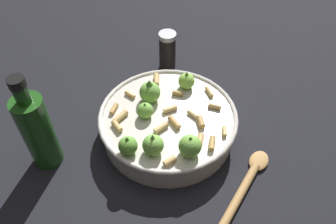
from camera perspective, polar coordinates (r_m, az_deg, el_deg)
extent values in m
plane|color=black|center=(0.73, 0.00, -3.45)|extent=(2.40, 2.40, 0.00)
cylinder|color=beige|center=(0.71, 0.00, -2.05)|extent=(0.27, 0.27, 0.05)
torus|color=beige|center=(0.69, 0.00, -0.57)|extent=(0.29, 0.29, 0.01)
sphere|color=#75B247|center=(0.71, -3.08, 3.33)|extent=(0.04, 0.04, 0.04)
cone|color=#4C8933|center=(0.69, -3.15, 4.73)|extent=(0.02, 0.02, 0.02)
sphere|color=#75B247|center=(0.61, 3.73, -5.74)|extent=(0.04, 0.04, 0.04)
cone|color=#609E38|center=(0.60, 3.82, -4.61)|extent=(0.02, 0.02, 0.01)
sphere|color=#609E38|center=(0.62, -6.76, -5.67)|extent=(0.04, 0.04, 0.04)
cone|color=#4C8933|center=(0.61, -6.91, -4.66)|extent=(0.02, 0.02, 0.01)
sphere|color=#8CC64C|center=(0.74, 3.13, 5.24)|extent=(0.04, 0.04, 0.04)
cone|color=#609E38|center=(0.73, 3.19, 6.31)|extent=(0.02, 0.02, 0.02)
sphere|color=#75B247|center=(0.68, -3.85, 0.26)|extent=(0.03, 0.03, 0.03)
cone|color=#4C8933|center=(0.67, -3.92, 1.16)|extent=(0.01, 0.01, 0.01)
sphere|color=#75B247|center=(0.62, -2.53, -5.58)|extent=(0.04, 0.04, 0.04)
cone|color=#75B247|center=(0.60, -2.60, -4.39)|extent=(0.02, 0.02, 0.02)
cylinder|color=tan|center=(0.66, 9.51, -3.23)|extent=(0.02, 0.02, 0.01)
cylinder|color=tan|center=(0.66, -0.95, -2.76)|extent=(0.03, 0.03, 0.01)
cylinder|color=tan|center=(0.67, 1.08, -1.76)|extent=(0.03, 0.03, 0.01)
cylinder|color=tan|center=(0.74, 6.97, 3.40)|extent=(0.03, 0.03, 0.01)
cylinder|color=tan|center=(0.70, -9.11, 0.54)|extent=(0.03, 0.01, 0.01)
cylinder|color=tan|center=(0.69, 0.70, 0.38)|extent=(0.03, 0.03, 0.01)
cylinder|color=tan|center=(0.69, 4.16, -0.37)|extent=(0.02, 0.02, 0.01)
cylinder|color=tan|center=(0.73, 1.49, 3.20)|extent=(0.01, 0.02, 0.01)
cylinder|color=tan|center=(0.73, -6.43, 2.92)|extent=(0.02, 0.03, 0.01)
cylinder|color=tan|center=(0.64, 5.45, -4.60)|extent=(0.02, 0.02, 0.01)
cylinder|color=tan|center=(0.71, 7.88, 0.93)|extent=(0.01, 0.03, 0.01)
cylinder|color=tan|center=(0.67, -8.61, -2.37)|extent=(0.03, 0.03, 0.01)
cylinder|color=tan|center=(0.67, 5.46, -1.91)|extent=(0.03, 0.02, 0.01)
cylinder|color=tan|center=(0.76, -1.98, 5.50)|extent=(0.03, 0.02, 0.01)
cylinder|color=tan|center=(0.61, 0.27, -8.32)|extent=(0.03, 0.02, 0.01)
cylinder|color=tan|center=(0.69, -7.98, -0.77)|extent=(0.04, 0.02, 0.01)
cylinder|color=tan|center=(0.64, 7.42, -5.27)|extent=(0.03, 0.02, 0.01)
cylinder|color=black|center=(0.86, -0.10, 9.94)|extent=(0.04, 0.04, 0.09)
cylinder|color=silver|center=(0.83, -0.10, 12.73)|extent=(0.04, 0.04, 0.01)
cylinder|color=#1E4C19|center=(0.67, -21.00, -3.28)|extent=(0.06, 0.06, 0.16)
cylinder|color=#1E4C19|center=(0.60, -23.46, 2.78)|extent=(0.03, 0.03, 0.04)
cylinder|color=black|center=(0.59, -24.19, 4.57)|extent=(0.03, 0.03, 0.02)
cylinder|color=#B2844C|center=(0.64, 11.49, -14.45)|extent=(0.18, 0.06, 0.02)
ellipsoid|color=#B2844C|center=(0.70, 15.04, -7.95)|extent=(0.06, 0.05, 0.01)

